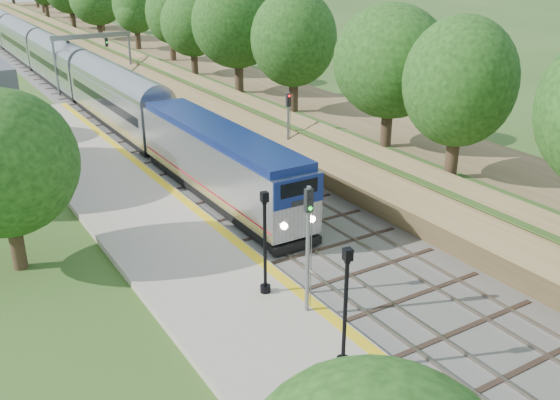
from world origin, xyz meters
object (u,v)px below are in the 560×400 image
lamppost_far (265,249)px  signal_platform (308,237)px  signal_farside (288,124)px  signal_gantry (92,47)px  train (25,45)px  lamppost_mid (345,315)px

lamppost_far → signal_platform: 2.68m
lamppost_far → signal_farside: bearing=54.3°
signal_gantry → train: size_ratio=0.06×
signal_farside → lamppost_far: bearing=-125.7°
train → lamppost_mid: (-3.85, -77.20, 0.28)m
signal_gantry → signal_farside: size_ratio=1.50×
lamppost_far → signal_farside: signal_farside is taller
lamppost_far → signal_platform: (0.72, -2.22, 1.31)m
signal_gantry → lamppost_far: size_ratio=1.76×
lamppost_mid → signal_farside: 22.12m
signal_platform → signal_gantry: bearing=83.7°
signal_gantry → train: signal_gantry is taller
signal_gantry → signal_platform: bearing=-96.3°
lamppost_far → signal_farside: 16.86m
lamppost_far → signal_platform: bearing=-72.0°
lamppost_mid → signal_platform: (0.95, 3.80, 1.32)m
signal_gantry → signal_platform: 49.07m
lamppost_mid → signal_farside: bearing=62.9°
train → signal_platform: bearing=-92.3°
lamppost_far → signal_farside: (9.82, 13.66, 1.03)m
lamppost_mid → signal_platform: signal_platform is taller
lamppost_far → signal_gantry: bearing=82.5°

